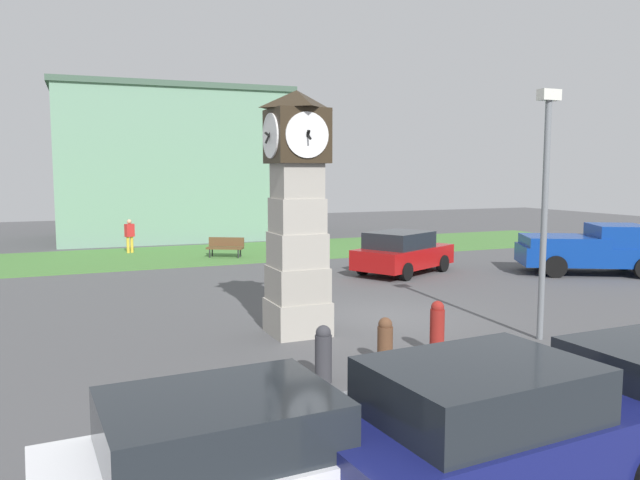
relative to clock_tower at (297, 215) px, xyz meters
The scene contains 14 objects.
ground_plane 3.95m from the clock_tower, 14.63° to the left, with size 77.22×77.22×0.00m, color #4C4C4F.
clock_tower is the anchor object (origin of this frame).
bollard_near_tower 4.09m from the clock_tower, 53.67° to the right, with size 0.30×0.30×1.15m.
bollard_mid_row 3.80m from the clock_tower, 76.22° to the right, with size 0.31×0.31×0.96m.
bollard_far_row 4.15m from the clock_tower, 103.38° to the right, with size 0.31×0.31×1.05m.
car_navy_sedan 8.20m from the clock_tower, 115.50° to the right, with size 4.49×2.20×1.45m.
car_near_tower 8.08m from the clock_tower, 94.08° to the right, with size 4.57×2.32×1.64m.
car_far_lot 9.63m from the clock_tower, 44.32° to the left, with size 4.60×3.62×1.59m.
pickup_truck 13.89m from the clock_tower, 15.94° to the left, with size 5.56×4.43×1.85m.
bench 13.66m from the clock_tower, 82.55° to the left, with size 1.65×1.26×0.90m.
pedestrian_by_cars 16.75m from the clock_tower, 96.82° to the left, with size 0.46×0.39×1.61m.
street_lamp_near_road 5.58m from the clock_tower, 28.38° to the right, with size 0.50×0.24×5.58m.
warehouse_blue_far 23.41m from the clock_tower, 87.12° to the left, with size 12.98×8.88×8.42m.
grass_verge_far 15.15m from the clock_tower, 94.00° to the left, with size 46.33×7.25×0.04m, color #477A38.
Camera 1 is at (-7.85, -14.11, 3.79)m, focal length 35.00 mm.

